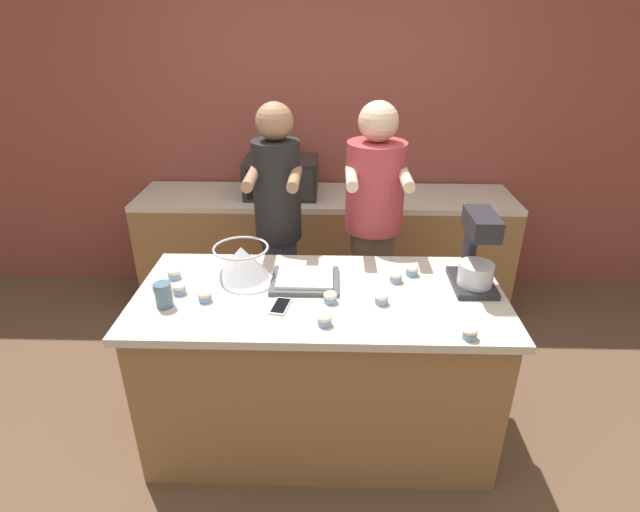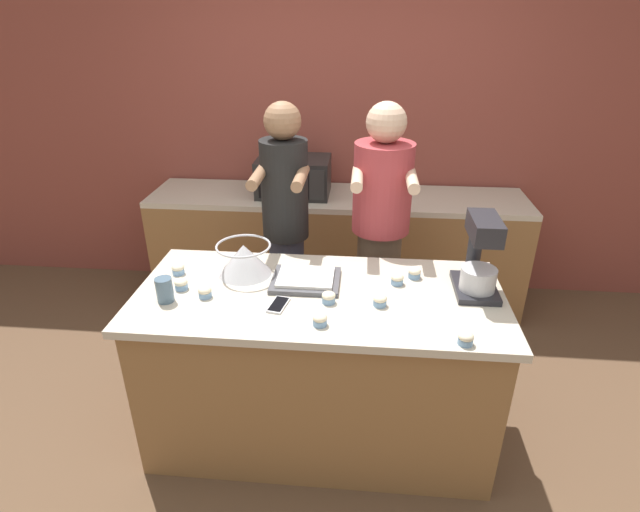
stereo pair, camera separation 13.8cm
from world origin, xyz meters
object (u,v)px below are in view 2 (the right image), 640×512
(person_left, at_px, (286,230))
(cupcake_9, at_px, (397,279))
(cupcake_1, at_px, (178,269))
(baking_tray, at_px, (306,279))
(mixing_bowl, at_px, (244,258))
(cupcake_5, at_px, (320,319))
(cupcake_2, at_px, (380,300))
(cupcake_3, at_px, (205,292))
(cupcake_0, at_px, (414,273))
(cupcake_8, at_px, (162,280))
(cupcake_6, at_px, (329,297))
(stand_mixer, at_px, (479,259))
(drinking_glass, at_px, (165,290))
(cupcake_4, at_px, (181,284))
(microwave_oven, at_px, (294,176))
(cell_phone, at_px, (278,305))
(cupcake_7, at_px, (466,338))
(person_right, at_px, (380,237))

(person_left, distance_m, cupcake_9, 0.88)
(person_left, height_order, cupcake_1, person_left)
(baking_tray, bearing_deg, mixing_bowl, 168.34)
(cupcake_5, bearing_deg, cupcake_2, 35.37)
(mixing_bowl, height_order, cupcake_3, mixing_bowl)
(cupcake_9, bearing_deg, cupcake_0, 39.47)
(cupcake_8, bearing_deg, cupcake_6, -5.83)
(stand_mixer, distance_m, baking_tray, 0.85)
(drinking_glass, relative_size, cupcake_8, 1.86)
(cupcake_4, bearing_deg, cupcake_2, -3.77)
(mixing_bowl, distance_m, cupcake_2, 0.75)
(microwave_oven, bearing_deg, cupcake_1, -108.12)
(microwave_oven, relative_size, cupcake_3, 8.16)
(drinking_glass, xyz_separation_m, cupcake_2, (1.01, 0.05, -0.03))
(cupcake_2, bearing_deg, mixing_bowl, 159.99)
(cupcake_1, bearing_deg, baking_tray, -2.60)
(cupcake_1, xyz_separation_m, cupcake_6, (0.80, -0.21, 0.00))
(person_left, relative_size, cupcake_6, 25.92)
(cupcake_0, bearing_deg, baking_tray, -169.47)
(microwave_oven, xyz_separation_m, cell_phone, (0.15, -1.57, -0.14))
(cupcake_8, bearing_deg, cupcake_7, -14.12)
(mixing_bowl, xyz_separation_m, cupcake_5, (0.43, -0.44, -0.06))
(cupcake_7, bearing_deg, drinking_glass, 170.86)
(microwave_oven, bearing_deg, stand_mixer, -51.03)
(person_right, distance_m, microwave_oven, 0.97)
(cupcake_5, relative_size, cupcake_7, 1.00)
(person_right, height_order, cupcake_2, person_right)
(cupcake_7, bearing_deg, cupcake_5, 172.23)
(person_right, relative_size, cupcake_9, 26.05)
(microwave_oven, relative_size, cupcake_5, 8.16)
(cupcake_2, height_order, cupcake_6, same)
(drinking_glass, height_order, cupcake_3, drinking_glass)
(person_left, relative_size, cupcake_4, 25.92)
(person_right, height_order, cupcake_9, person_right)
(cupcake_2, height_order, cupcake_4, same)
(cupcake_4, bearing_deg, cupcake_3, -24.71)
(cupcake_6, height_order, cupcake_9, same)
(cupcake_0, distance_m, cupcake_7, 0.58)
(person_right, distance_m, cupcake_9, 0.59)
(microwave_oven, relative_size, cupcake_2, 8.16)
(cupcake_0, height_order, cupcake_2, same)
(baking_tray, xyz_separation_m, drinking_glass, (-0.64, -0.24, 0.04))
(person_left, distance_m, cupcake_5, 1.03)
(cell_phone, xyz_separation_m, cupcake_8, (-0.61, 0.14, 0.02))
(cupcake_2, relative_size, cupcake_8, 1.00)
(cupcake_0, distance_m, cupcake_8, 1.28)
(cupcake_7, xyz_separation_m, cupcake_8, (-1.43, 0.36, 0.00))
(cell_phone, relative_size, drinking_glass, 1.28)
(cupcake_0, xyz_separation_m, cupcake_2, (-0.18, -0.29, 0.00))
(baking_tray, relative_size, cupcake_4, 5.24)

